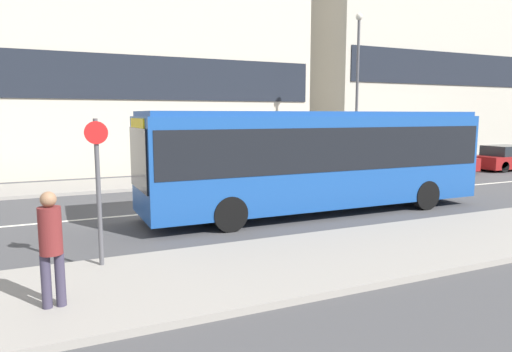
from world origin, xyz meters
TOP-DOWN VIEW (x-y plane):
  - ground_plane at (0.00, 0.00)m, footprint 120.00×120.00m
  - sidewalk_near at (0.00, -6.25)m, footprint 44.00×3.50m
  - sidewalk_far at (0.00, 6.25)m, footprint 44.00×3.50m
  - lane_centerline at (0.00, 0.00)m, footprint 41.80×0.16m
  - apartment_block_left_tower at (2.50, 12.09)m, footprint 16.73×5.26m
  - apartment_block_right_tower at (23.18, 12.65)m, footprint 19.60×6.37m
  - city_bus at (4.28, -1.91)m, footprint 11.16×2.65m
  - parked_car_0 at (14.99, 3.46)m, footprint 4.29×1.83m
  - parked_car_1 at (20.05, 3.28)m, footprint 4.02×1.83m
  - pedestrian_near_stop at (-3.50, -6.74)m, footprint 0.35×0.34m
  - bus_stop_sign at (-2.61, -4.95)m, footprint 0.44×0.12m
  - street_lamp at (11.14, 5.29)m, footprint 0.36×0.36m

SIDE VIEW (x-z plane):
  - ground_plane at x=0.00m, z-range 0.00..0.00m
  - lane_centerline at x=0.00m, z-range 0.00..0.01m
  - sidewalk_near at x=0.00m, z-range 0.00..0.13m
  - sidewalk_far at x=0.00m, z-range 0.00..0.13m
  - parked_car_0 at x=14.99m, z-range -0.03..1.28m
  - parked_car_1 at x=20.05m, z-range -0.04..1.34m
  - pedestrian_near_stop at x=-3.50m, z-range 0.26..2.08m
  - bus_stop_sign at x=-2.61m, z-range 0.36..3.26m
  - city_bus at x=4.28m, z-range 0.24..3.44m
  - street_lamp at x=11.14m, z-range 0.92..8.96m
  - apartment_block_left_tower at x=2.50m, z-range -0.01..18.01m
  - apartment_block_right_tower at x=23.18m, z-range -0.01..22.70m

